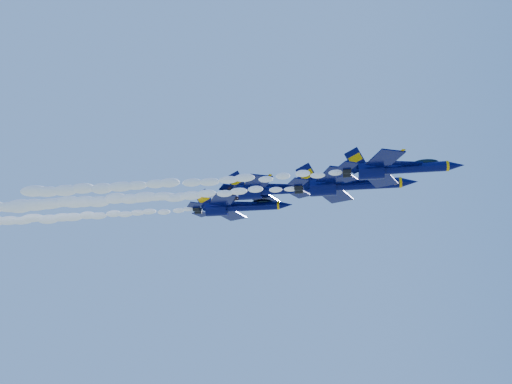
# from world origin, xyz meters

# --- Properties ---
(jet_lead) EXTENTS (15.39, 12.62, 5.72)m
(jet_lead) POSITION_xyz_m (17.53, -15.52, 149.12)
(jet_lead) COLOR #040639
(smoke_trail_jet_lead) EXTENTS (44.91, 1.84, 1.65)m
(smoke_trail_jet_lead) POSITION_xyz_m (-11.51, -15.52, 148.70)
(smoke_trail_jet_lead) COLOR white
(jet_second) EXTENTS (17.89, 14.67, 6.65)m
(jet_second) POSITION_xyz_m (11.60, -6.40, 150.82)
(jet_second) COLOR #040639
(smoke_trail_jet_second) EXTENTS (44.91, 2.14, 1.92)m
(smoke_trail_jet_second) POSITION_xyz_m (-18.50, -6.40, 150.38)
(smoke_trail_jet_second) COLOR white
(jet_third) EXTENTS (18.25, 14.97, 6.78)m
(jet_third) POSITION_xyz_m (-1.09, 6.15, 155.61)
(jet_third) COLOR #040639
(smoke_trail_jet_third) EXTENTS (44.91, 2.18, 1.96)m
(smoke_trail_jet_third) POSITION_xyz_m (-31.35, 6.15, 155.17)
(smoke_trail_jet_third) COLOR white
(jet_fourth) EXTENTS (17.90, 14.68, 6.65)m
(jet_fourth) POSITION_xyz_m (-7.77, 9.82, 154.12)
(jet_fourth) COLOR #040639
(smoke_trail_jet_fourth) EXTENTS (44.91, 2.14, 1.92)m
(smoke_trail_jet_fourth) POSITION_xyz_m (-37.88, 9.82, 153.68)
(smoke_trail_jet_fourth) COLOR white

